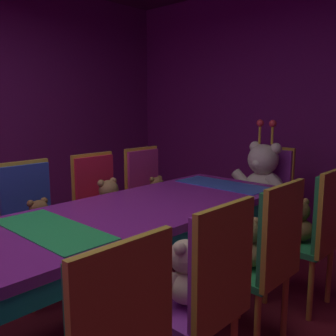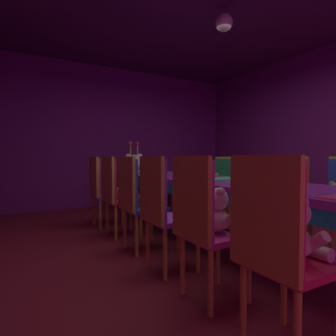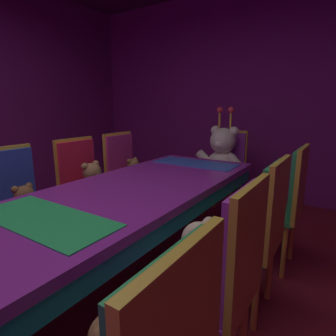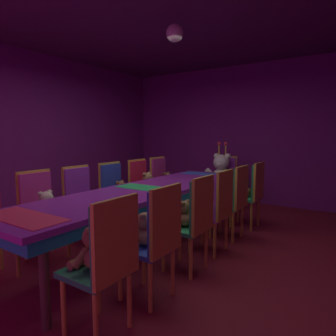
{
  "view_description": "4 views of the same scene",
  "coord_description": "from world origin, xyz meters",
  "px_view_note": "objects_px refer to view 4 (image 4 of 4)",
  "views": [
    {
      "loc": [
        1.77,
        -0.98,
        1.4
      ],
      "look_at": [
        0.23,
        0.66,
        1.02
      ],
      "focal_mm": 40.47,
      "sensor_mm": 36.0,
      "label": 1
    },
    {
      "loc": [
        -1.93,
        -2.41,
        0.97
      ],
      "look_at": [
        -0.07,
        0.9,
        0.83
      ],
      "focal_mm": 30.26,
      "sensor_mm": 36.0,
      "label": 2
    },
    {
      "loc": [
        1.19,
        -0.73,
        1.28
      ],
      "look_at": [
        0.1,
        0.93,
        0.83
      ],
      "focal_mm": 29.96,
      "sensor_mm": 36.0,
      "label": 3
    },
    {
      "loc": [
        2.23,
        -2.83,
        1.39
      ],
      "look_at": [
        -0.22,
        0.81,
        0.9
      ],
      "focal_mm": 32.07,
      "sensor_mm": 36.0,
      "label": 4
    }
  ],
  "objects_px": {
    "chair_right_1": "(158,232)",
    "chair_right_3": "(218,204)",
    "teddy_left_3": "(121,192)",
    "chair_right_5": "(253,189)",
    "throne_chair": "(224,177)",
    "teddy_left_4": "(148,184)",
    "chair_right_2": "(196,215)",
    "teddy_left_1": "(47,207)",
    "chair_left_4": "(141,183)",
    "teddy_left_5": "(167,181)",
    "pendant_light": "(175,33)",
    "banquet_table": "(146,195)",
    "chair_left_1": "(39,205)",
    "chair_left_3": "(114,189)",
    "teddy_right_3": "(207,202)",
    "chair_left_2": "(80,196)",
    "teddy_right_2": "(184,215)",
    "teddy_right_0": "(93,250)",
    "teddy_right_1": "(145,231)",
    "chair_right_0": "(109,254)",
    "chair_left_5": "(161,179)",
    "king_teddy_bear": "(221,172)",
    "teddy_right_4": "(225,195)",
    "chair_right_4": "(236,195)",
    "teddy_right_5": "(244,188)"
  },
  "relations": [
    {
      "from": "chair_right_1",
      "to": "chair_right_3",
      "type": "relative_size",
      "value": 1.0
    },
    {
      "from": "teddy_left_3",
      "to": "chair_right_5",
      "type": "xyz_separation_m",
      "value": [
        1.52,
        1.19,
        0.02
      ]
    },
    {
      "from": "chair_right_5",
      "to": "throne_chair",
      "type": "height_order",
      "value": "same"
    },
    {
      "from": "teddy_left_4",
      "to": "chair_right_2",
      "type": "bearing_deg",
      "value": -38.01
    },
    {
      "from": "teddy_left_1",
      "to": "chair_left_4",
      "type": "height_order",
      "value": "chair_left_4"
    },
    {
      "from": "teddy_left_5",
      "to": "pendant_light",
      "type": "relative_size",
      "value": 1.42
    },
    {
      "from": "teddy_left_3",
      "to": "throne_chair",
      "type": "relative_size",
      "value": 0.3
    },
    {
      "from": "banquet_table",
      "to": "chair_right_2",
      "type": "xyz_separation_m",
      "value": [
        0.84,
        -0.27,
        -0.06
      ]
    },
    {
      "from": "chair_left_1",
      "to": "teddy_left_3",
      "type": "bearing_deg",
      "value": 82.52
    },
    {
      "from": "banquet_table",
      "to": "teddy_left_5",
      "type": "distance_m",
      "value": 1.65
    },
    {
      "from": "chair_left_3",
      "to": "teddy_right_3",
      "type": "bearing_deg",
      "value": 0.54
    },
    {
      "from": "chair_left_2",
      "to": "teddy_right_2",
      "type": "xyz_separation_m",
      "value": [
        1.53,
        0.04,
        -0.02
      ]
    },
    {
      "from": "banquet_table",
      "to": "teddy_left_3",
      "type": "height_order",
      "value": "banquet_table"
    },
    {
      "from": "teddy_left_4",
      "to": "teddy_right_0",
      "type": "relative_size",
      "value": 1.06
    },
    {
      "from": "chair_left_2",
      "to": "teddy_right_1",
      "type": "bearing_deg",
      "value": -21.35
    },
    {
      "from": "chair_right_0",
      "to": "teddy_right_3",
      "type": "height_order",
      "value": "chair_right_0"
    },
    {
      "from": "chair_left_5",
      "to": "king_teddy_bear",
      "type": "relative_size",
      "value": 1.24
    },
    {
      "from": "pendant_light",
      "to": "king_teddy_bear",
      "type": "bearing_deg",
      "value": 98.01
    },
    {
      "from": "teddy_left_1",
      "to": "teddy_right_1",
      "type": "height_order",
      "value": "teddy_left_1"
    },
    {
      "from": "chair_left_1",
      "to": "chair_left_3",
      "type": "height_order",
      "value": "same"
    },
    {
      "from": "teddy_right_3",
      "to": "chair_right_3",
      "type": "bearing_deg",
      "value": 180.0
    },
    {
      "from": "teddy_right_2",
      "to": "pendant_light",
      "type": "distance_m",
      "value": 2.07
    },
    {
      "from": "banquet_table",
      "to": "chair_left_5",
      "type": "distance_m",
      "value": 1.72
    },
    {
      "from": "chair_left_4",
      "to": "teddy_left_4",
      "type": "relative_size",
      "value": 2.8
    },
    {
      "from": "king_teddy_bear",
      "to": "chair_right_5",
      "type": "bearing_deg",
      "value": 48.84
    },
    {
      "from": "teddy_left_3",
      "to": "chair_right_3",
      "type": "bearing_deg",
      "value": 0.54
    },
    {
      "from": "banquet_table",
      "to": "chair_right_3",
      "type": "xyz_separation_m",
      "value": [
        0.82,
        0.3,
        -0.06
      ]
    },
    {
      "from": "chair_left_5",
      "to": "throne_chair",
      "type": "relative_size",
      "value": 1.0
    },
    {
      "from": "chair_right_0",
      "to": "king_teddy_bear",
      "type": "bearing_deg",
      "value": -77.38
    },
    {
      "from": "chair_right_5",
      "to": "king_teddy_bear",
      "type": "distance_m",
      "value": 1.13
    },
    {
      "from": "teddy_left_1",
      "to": "teddy_right_3",
      "type": "height_order",
      "value": "teddy_right_3"
    },
    {
      "from": "teddy_right_3",
      "to": "teddy_right_4",
      "type": "distance_m",
      "value": 0.56
    },
    {
      "from": "banquet_table",
      "to": "chair_right_4",
      "type": "bearing_deg",
      "value": 46.74
    },
    {
      "from": "chair_left_3",
      "to": "teddy_right_0",
      "type": "distance_m",
      "value": 2.3
    },
    {
      "from": "chair_left_3",
      "to": "throne_chair",
      "type": "xyz_separation_m",
      "value": [
        0.82,
        2.09,
        0.0
      ]
    },
    {
      "from": "chair_left_4",
      "to": "chair_right_1",
      "type": "xyz_separation_m",
      "value": [
        1.66,
        -1.82,
        0.0
      ]
    },
    {
      "from": "chair_left_2",
      "to": "chair_right_3",
      "type": "bearing_deg",
      "value": 20.4
    },
    {
      "from": "chair_left_4",
      "to": "king_teddy_bear",
      "type": "height_order",
      "value": "king_teddy_bear"
    },
    {
      "from": "teddy_left_5",
      "to": "chair_right_5",
      "type": "relative_size",
      "value": 0.29
    },
    {
      "from": "teddy_left_3",
      "to": "chair_right_3",
      "type": "xyz_separation_m",
      "value": [
        1.5,
        0.01,
        0.02
      ]
    },
    {
      "from": "chair_left_5",
      "to": "teddy_right_1",
      "type": "distance_m",
      "value": 2.86
    },
    {
      "from": "chair_left_3",
      "to": "chair_right_1",
      "type": "distance_m",
      "value": 2.05
    },
    {
      "from": "chair_left_4",
      "to": "teddy_left_5",
      "type": "bearing_deg",
      "value": 78.01
    },
    {
      "from": "banquet_table",
      "to": "teddy_right_5",
      "type": "bearing_deg",
      "value": 64.68
    },
    {
      "from": "chair_left_1",
      "to": "chair_right_5",
      "type": "relative_size",
      "value": 1.0
    },
    {
      "from": "teddy_left_3",
      "to": "chair_left_4",
      "type": "distance_m",
      "value": 0.64
    },
    {
      "from": "teddy_right_4",
      "to": "chair_right_0",
      "type": "bearing_deg",
      "value": 93.84
    },
    {
      "from": "chair_right_0",
      "to": "throne_chair",
      "type": "relative_size",
      "value": 1.0
    },
    {
      "from": "teddy_right_4",
      "to": "teddy_left_4",
      "type": "bearing_deg",
      "value": -2.08
    },
    {
      "from": "teddy_left_4",
      "to": "chair_right_4",
      "type": "xyz_separation_m",
      "value": [
        1.48,
        -0.05,
        -0.0
      ]
    }
  ]
}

